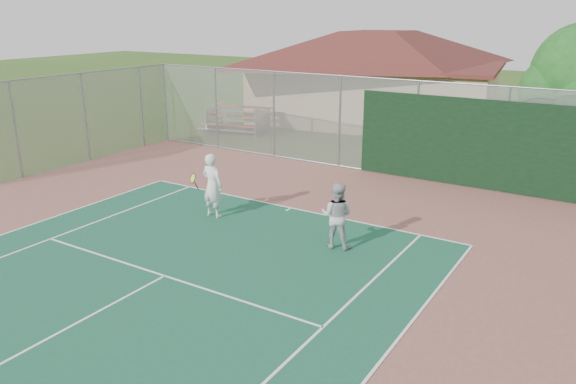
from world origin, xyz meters
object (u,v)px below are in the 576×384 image
object	(u,v)px
bleachers	(237,119)
player_white_front	(212,186)
player_grey_back	(337,216)
clubhouse	(377,68)

from	to	relation	value
bleachers	player_white_front	distance (m)	12.46
player_grey_back	clubhouse	bearing A→B (deg)	-80.95
player_white_front	player_grey_back	world-z (taller)	player_white_front
clubhouse	player_grey_back	size ratio (longest dim) A/B	8.47
clubhouse	player_grey_back	distance (m)	17.90
bleachers	player_grey_back	bearing A→B (deg)	-56.33
bleachers	player_white_front	world-z (taller)	player_white_front
player_white_front	clubhouse	bearing A→B (deg)	-80.64
clubhouse	bleachers	xyz separation A→B (m)	(-4.78, -6.20, -2.27)
clubhouse	bleachers	bearing A→B (deg)	-136.14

